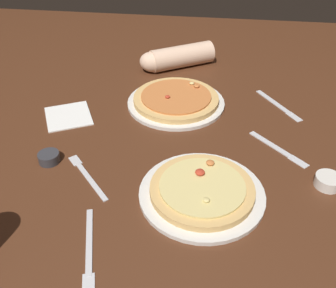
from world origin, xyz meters
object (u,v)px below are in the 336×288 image
Objects in this scene: pizza_plate_far at (176,100)px; napkin_folded at (68,116)px; knife_spare at (278,105)px; diner_arm at (175,58)px; ramekin_butter at (49,158)px; ramekin_sauce at (328,181)px; pizza_plate_near at (202,191)px; fork_spare at (87,175)px; fork_left at (89,249)px; knife_right at (278,149)px.

napkin_folded is at bearing -159.91° from pizza_plate_far.
diner_arm is at bearing 147.15° from knife_spare.
ramekin_butter is 0.78m from knife_spare.
ramekin_sauce is 1.15× the size of ramekin_butter.
pizza_plate_near is 5.34× the size of ramekin_butter.
fork_spare is (-0.31, 0.03, -0.01)m from pizza_plate_near.
knife_spare is at bearing 55.21° from fork_left.
pizza_plate_far is 0.36m from knife_spare.
pizza_plate_near is at bearing -5.95° from fork_spare.
pizza_plate_far is 0.66m from fork_left.
ramekin_sauce is (0.44, -0.36, -0.00)m from pizza_plate_far.
knife_spare is (0.24, 0.48, -0.01)m from pizza_plate_near.
fork_spare is (-0.20, -0.41, -0.01)m from pizza_plate_far.
napkin_folded is at bearing 172.29° from knife_right.
fork_left is at bearing -66.08° from napkin_folded.
napkin_folded is (-0.47, 0.32, -0.01)m from pizza_plate_near.
ramekin_sauce is at bearing -53.65° from diner_arm.
ramekin_butter reaches higher than knife_right.
knife_spare is at bearing 13.13° from napkin_folded.
pizza_plate_near is 2.06× the size of napkin_folded.
knife_spare is (0.47, 0.68, 0.00)m from fork_left.
ramekin_butter is at bearing 169.62° from pizza_plate_near.
fork_left is 0.94m from diner_arm.
pizza_plate_far is 0.45m from fork_spare.
pizza_plate_near reaches higher than knife_spare.
napkin_folded is at bearing 145.87° from pizza_plate_near.
knife_right is (0.45, 0.43, 0.00)m from fork_left.
pizza_plate_near is 0.33m from ramekin_sauce.
fork_spare is 0.72m from diner_arm.
pizza_plate_far reaches higher than napkin_folded.
pizza_plate_far reaches higher than fork_left.
diner_arm is at bearing 102.02° from pizza_plate_near.
knife_spare is at bearing 102.27° from ramekin_sauce.
diner_arm is (-0.48, 0.65, 0.03)m from ramekin_sauce.
pizza_plate_near is at bearing -10.38° from ramekin_butter.
knife_right is 0.95× the size of fork_spare.
pizza_plate_far is 0.57m from ramekin_sauce.
fork_left is at bearing -124.79° from knife_spare.
ramekin_butter is at bearing -113.25° from diner_arm.
diner_arm reaches higher than knife_right.
diner_arm is (0.08, 0.94, 0.04)m from fork_left.
pizza_plate_far is 1.68× the size of knife_spare.
diner_arm is at bearing 125.85° from knife_right.
pizza_plate_near is 0.31m from fork_left.
ramekin_butter reaches higher than fork_spare.
pizza_plate_near reaches higher than napkin_folded.
napkin_folded is 0.95× the size of knife_right.
ramekin_sauce is 0.81m from diner_arm.
ramekin_butter is 0.39× the size of napkin_folded.
pizza_plate_near reaches higher than ramekin_sauce.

